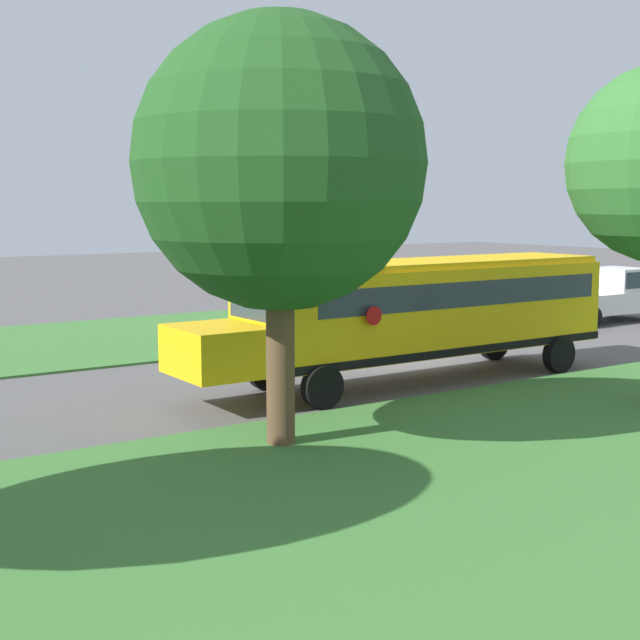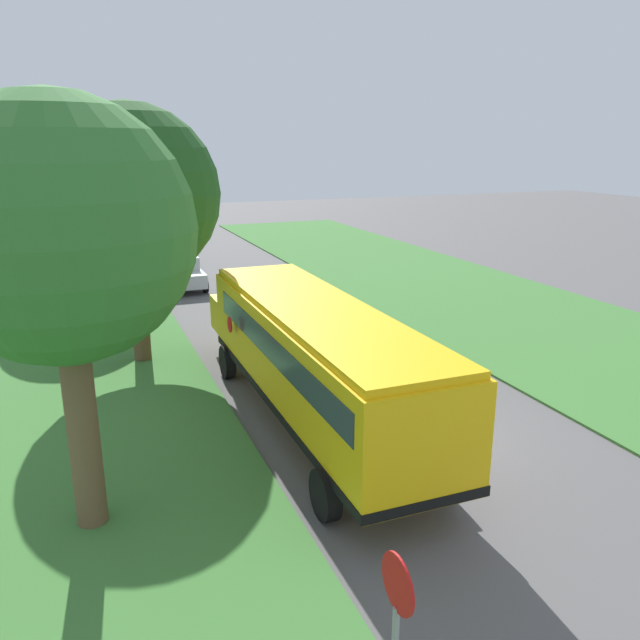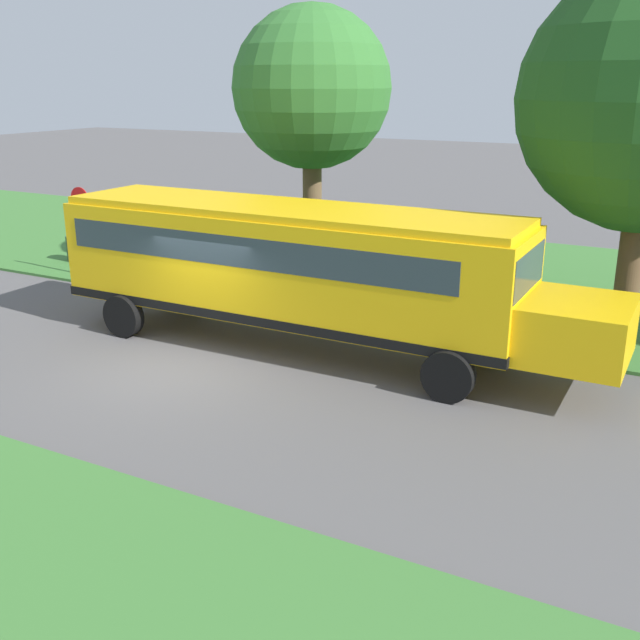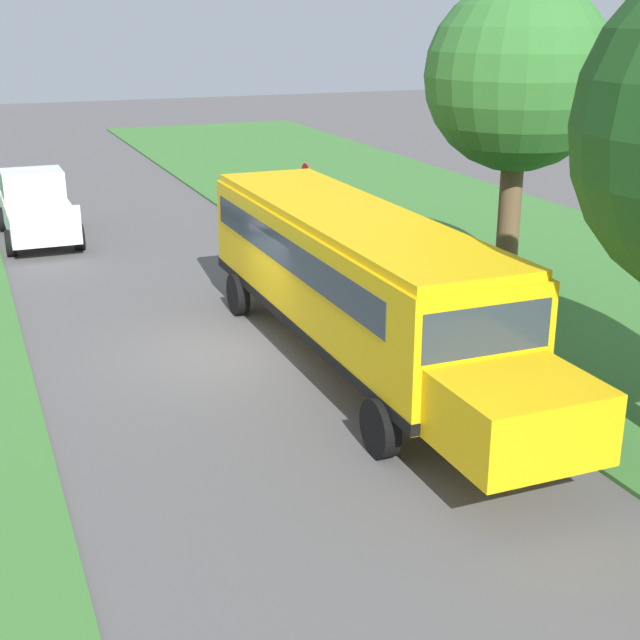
% 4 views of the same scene
% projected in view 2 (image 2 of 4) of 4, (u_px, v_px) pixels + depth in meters
% --- Properties ---
extents(ground_plane, '(120.00, 120.00, 0.00)m').
position_uv_depth(ground_plane, '(422.00, 435.00, 15.20)').
color(ground_plane, '#565454').
extents(school_bus, '(2.84, 12.42, 3.16)m').
position_uv_depth(school_bus, '(312.00, 351.00, 15.32)').
color(school_bus, yellow).
rests_on(school_bus, ground).
extents(car_silver_nearest, '(2.02, 4.40, 1.56)m').
position_uv_depth(car_silver_nearest, '(180.00, 269.00, 30.30)').
color(car_silver_nearest, '#B7B7BC').
rests_on(car_silver_nearest, ground).
extents(car_green_middle, '(2.02, 4.40, 1.56)m').
position_uv_depth(car_green_middle, '(160.00, 247.00, 36.58)').
color(car_green_middle, '#236038').
rests_on(car_green_middle, ground).
extents(oak_tree_beside_bus, '(4.46, 4.46, 7.74)m').
position_uv_depth(oak_tree_beside_bus, '(64.00, 230.00, 10.18)').
color(oak_tree_beside_bus, brown).
rests_on(oak_tree_beside_bus, ground).
extents(oak_tree_roadside_mid, '(5.46, 5.46, 8.08)m').
position_uv_depth(oak_tree_roadside_mid, '(128.00, 194.00, 18.90)').
color(oak_tree_roadside_mid, brown).
rests_on(oak_tree_roadside_mid, ground).
extents(oak_tree_far_end, '(4.98, 4.98, 7.72)m').
position_uv_depth(oak_tree_far_end, '(77.00, 184.00, 26.83)').
color(oak_tree_far_end, brown).
rests_on(oak_tree_far_end, ground).
extents(oak_tree_across_road, '(4.84, 4.84, 7.38)m').
position_uv_depth(oak_tree_across_road, '(72.00, 179.00, 33.15)').
color(oak_tree_across_road, '#4C3826').
rests_on(oak_tree_across_road, ground).
extents(stop_sign, '(0.08, 0.68, 2.74)m').
position_uv_depth(stop_sign, '(396.00, 635.00, 6.78)').
color(stop_sign, gray).
rests_on(stop_sign, ground).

